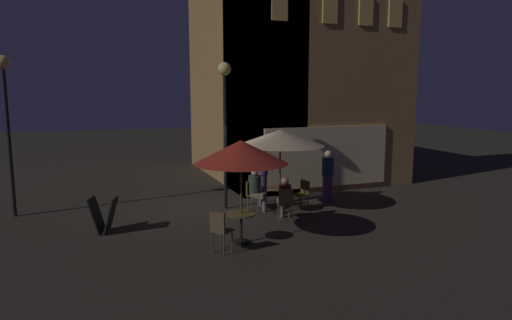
% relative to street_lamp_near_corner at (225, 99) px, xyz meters
% --- Properties ---
extents(ground_plane, '(60.00, 60.00, 0.00)m').
position_rel_street_lamp_near_corner_xyz_m(ground_plane, '(-0.22, 0.10, -3.31)').
color(ground_plane, '#2F2A22').
extents(cafe_building, '(6.79, 7.93, 8.29)m').
position_rel_street_lamp_near_corner_xyz_m(cafe_building, '(3.14, 3.59, 0.83)').
color(cafe_building, '#A07644').
rests_on(cafe_building, ground).
extents(street_lamp_near_corner, '(0.39, 0.39, 4.35)m').
position_rel_street_lamp_near_corner_xyz_m(street_lamp_near_corner, '(0.00, 0.00, 0.00)').
color(street_lamp_near_corner, black).
rests_on(street_lamp_near_corner, ground).
extents(street_lamp_down_street, '(0.37, 0.37, 4.49)m').
position_rel_street_lamp_near_corner_xyz_m(street_lamp_down_street, '(-5.86, 1.28, 0.02)').
color(street_lamp_down_street, black).
rests_on(street_lamp_down_street, ground).
extents(menu_sandwich_board, '(0.79, 0.74, 0.89)m').
position_rel_street_lamp_near_corner_xyz_m(menu_sandwich_board, '(-3.55, -1.20, -2.85)').
color(menu_sandwich_board, black).
rests_on(menu_sandwich_board, ground).
extents(cafe_table_0, '(0.76, 0.76, 0.76)m').
position_rel_street_lamp_near_corner_xyz_m(cafe_table_0, '(1.32, -1.07, -2.74)').
color(cafe_table_0, black).
rests_on(cafe_table_0, ground).
extents(cafe_table_1, '(0.68, 0.68, 0.71)m').
position_rel_street_lamp_near_corner_xyz_m(cafe_table_1, '(-0.58, -3.16, -2.80)').
color(cafe_table_1, black).
rests_on(cafe_table_1, ground).
extents(patio_umbrella_0, '(2.52, 2.52, 2.44)m').
position_rel_street_lamp_near_corner_xyz_m(patio_umbrella_0, '(1.32, -1.07, -1.10)').
color(patio_umbrella_0, black).
rests_on(patio_umbrella_0, ground).
extents(patio_umbrella_1, '(2.16, 2.16, 2.43)m').
position_rel_street_lamp_near_corner_xyz_m(patio_umbrella_1, '(-0.58, -3.16, -1.16)').
color(patio_umbrella_1, black).
rests_on(patio_umbrella_1, ground).
extents(cafe_chair_0, '(0.47, 0.47, 0.87)m').
position_rel_street_lamp_near_corner_xyz_m(cafe_chair_0, '(2.15, -0.88, -2.78)').
color(cafe_chair_0, '#4F3919').
rests_on(cafe_chair_0, ground).
extents(cafe_chair_1, '(0.57, 0.57, 0.90)m').
position_rel_street_lamp_near_corner_xyz_m(cafe_chair_1, '(0.66, -0.51, -2.76)').
color(cafe_chair_1, brown).
rests_on(cafe_chair_1, ground).
extents(cafe_chair_2, '(0.46, 0.46, 0.92)m').
position_rel_street_lamp_near_corner_xyz_m(cafe_chair_2, '(1.12, -1.88, -2.74)').
color(cafe_chair_2, brown).
rests_on(cafe_chair_2, ground).
extents(cafe_chair_3, '(0.54, 0.54, 0.95)m').
position_rel_street_lamp_near_corner_xyz_m(cafe_chair_3, '(-1.24, -3.65, -2.73)').
color(cafe_chair_3, brown).
rests_on(cafe_chair_3, ground).
extents(patron_seated_0, '(0.55, 0.53, 1.27)m').
position_rel_street_lamp_near_corner_xyz_m(patron_seated_0, '(0.76, -0.60, -2.59)').
color(patron_seated_0, '#757456').
rests_on(patron_seated_0, ground).
extents(patron_seated_1, '(0.41, 0.53, 1.21)m').
position_rel_street_lamp_near_corner_xyz_m(patron_seated_1, '(1.16, -1.75, -2.62)').
color(patron_seated_1, '#817155').
rests_on(patron_seated_1, ground).
extents(patron_standing_2, '(0.32, 0.32, 1.80)m').
position_rel_street_lamp_near_corner_xyz_m(patron_standing_2, '(1.16, -0.10, -2.38)').
color(patron_standing_2, '#56416C').
rests_on(patron_standing_2, ground).
extents(patron_standing_3, '(0.38, 0.38, 1.65)m').
position_rel_street_lamp_near_corner_xyz_m(patron_standing_3, '(3.35, -0.26, -2.48)').
color(patron_standing_3, '#573163').
rests_on(patron_standing_3, ground).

